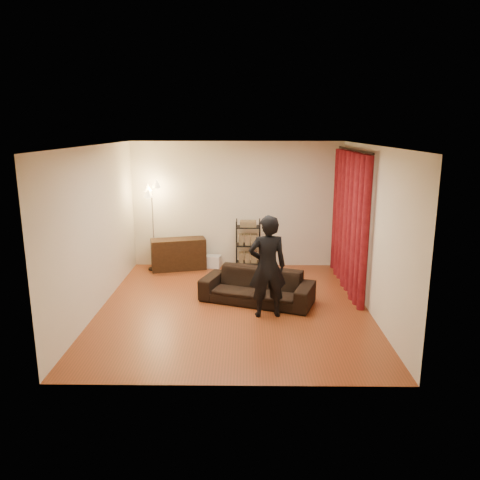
{
  "coord_description": "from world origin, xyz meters",
  "views": [
    {
      "loc": [
        0.2,
        -7.47,
        2.97
      ],
      "look_at": [
        0.1,
        0.3,
        1.1
      ],
      "focal_mm": 35.0,
      "sensor_mm": 36.0,
      "label": 1
    }
  ],
  "objects_px": {
    "media_cabinet": "(179,254)",
    "storage_boxes": "(213,261)",
    "wire_shelf": "(248,245)",
    "floor_lamp": "(153,227)",
    "person": "(267,267)",
    "sofa": "(257,286)"
  },
  "relations": [
    {
      "from": "media_cabinet",
      "to": "floor_lamp",
      "type": "height_order",
      "value": "floor_lamp"
    },
    {
      "from": "person",
      "to": "storage_boxes",
      "type": "relative_size",
      "value": 5.16
    },
    {
      "from": "person",
      "to": "floor_lamp",
      "type": "xyz_separation_m",
      "value": [
        -2.3,
        2.52,
        0.1
      ]
    },
    {
      "from": "sofa",
      "to": "floor_lamp",
      "type": "relative_size",
      "value": 1.04
    },
    {
      "from": "person",
      "to": "sofa",
      "type": "bearing_deg",
      "value": -84.68
    },
    {
      "from": "media_cabinet",
      "to": "floor_lamp",
      "type": "distance_m",
      "value": 0.79
    },
    {
      "from": "media_cabinet",
      "to": "floor_lamp",
      "type": "bearing_deg",
      "value": 168.5
    },
    {
      "from": "media_cabinet",
      "to": "storage_boxes",
      "type": "bearing_deg",
      "value": -3.65
    },
    {
      "from": "storage_boxes",
      "to": "wire_shelf",
      "type": "distance_m",
      "value": 0.87
    },
    {
      "from": "wire_shelf",
      "to": "floor_lamp",
      "type": "relative_size",
      "value": 0.58
    },
    {
      "from": "sofa",
      "to": "storage_boxes",
      "type": "xyz_separation_m",
      "value": [
        -0.91,
        2.06,
        -0.15
      ]
    },
    {
      "from": "wire_shelf",
      "to": "floor_lamp",
      "type": "height_order",
      "value": "floor_lamp"
    },
    {
      "from": "media_cabinet",
      "to": "wire_shelf",
      "type": "relative_size",
      "value": 1.06
    },
    {
      "from": "media_cabinet",
      "to": "wire_shelf",
      "type": "xyz_separation_m",
      "value": [
        1.49,
        0.01,
        0.21
      ]
    },
    {
      "from": "sofa",
      "to": "storage_boxes",
      "type": "bearing_deg",
      "value": 133.4
    },
    {
      "from": "person",
      "to": "wire_shelf",
      "type": "distance_m",
      "value": 2.59
    },
    {
      "from": "person",
      "to": "media_cabinet",
      "type": "relative_size",
      "value": 1.45
    },
    {
      "from": "storage_boxes",
      "to": "floor_lamp",
      "type": "xyz_separation_m",
      "value": [
        -1.25,
        -0.16,
        0.79
      ]
    },
    {
      "from": "wire_shelf",
      "to": "floor_lamp",
      "type": "xyz_separation_m",
      "value": [
        -2.01,
        -0.03,
        0.39
      ]
    },
    {
      "from": "sofa",
      "to": "person",
      "type": "relative_size",
      "value": 1.16
    },
    {
      "from": "storage_boxes",
      "to": "floor_lamp",
      "type": "distance_m",
      "value": 1.49
    },
    {
      "from": "storage_boxes",
      "to": "wire_shelf",
      "type": "bearing_deg",
      "value": -9.64
    }
  ]
}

